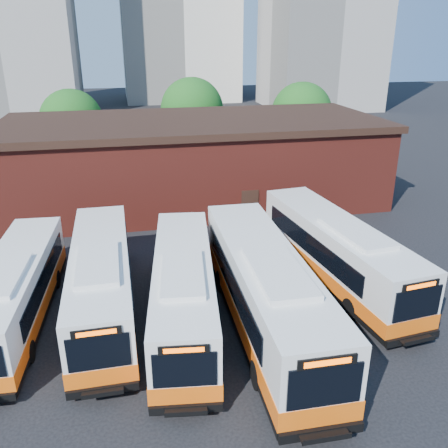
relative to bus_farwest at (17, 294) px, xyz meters
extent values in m
plane|color=black|center=(10.51, -4.23, -1.44)|extent=(220.00, 220.00, 0.00)
cube|color=white|center=(0.00, 0.03, 0.21)|extent=(3.02, 11.31, 2.66)
cube|color=#F6600F|center=(0.00, 0.03, -0.56)|extent=(3.07, 11.36, 0.65)
cube|color=black|center=(0.00, 0.03, -1.02)|extent=(3.06, 11.35, 0.23)
cube|color=black|center=(1.23, 0.34, 0.47)|extent=(0.55, 8.71, 0.98)
cube|color=white|center=(-0.08, -1.36, 1.63)|extent=(1.84, 4.00, 0.21)
cylinder|color=black|center=(0.89, -3.19, -0.98)|extent=(0.35, 0.95, 0.93)
cylinder|color=black|center=(-0.90, 3.07, -0.98)|extent=(0.35, 0.95, 0.93)
cylinder|color=black|center=(1.25, 2.95, -0.98)|extent=(0.35, 0.95, 0.93)
cube|color=white|center=(3.78, 0.03, 0.34)|extent=(2.73, 12.08, 2.86)
cube|color=#F6600F|center=(3.78, 0.03, -0.49)|extent=(2.78, 12.13, 0.70)
cube|color=black|center=(3.78, 0.03, -0.99)|extent=(2.77, 12.12, 0.25)
cube|color=black|center=(3.86, -6.02, 0.61)|extent=(2.18, 0.09, 1.35)
cube|color=black|center=(3.86, -6.03, 1.45)|extent=(1.71, 0.08, 0.32)
cube|color=#FF5905|center=(3.86, -6.06, 1.45)|extent=(1.35, 0.04, 0.18)
cube|color=black|center=(3.86, -6.08, -0.99)|extent=(2.56, 0.18, 0.32)
cube|color=black|center=(3.87, -6.31, -0.89)|extent=(1.46, 0.40, 0.06)
cube|color=black|center=(3.87, -6.49, -0.82)|extent=(1.46, 0.06, 0.18)
cube|color=black|center=(2.47, 0.42, 0.61)|extent=(0.18, 9.39, 1.05)
cube|color=black|center=(5.07, 0.45, 0.61)|extent=(0.18, 9.39, 1.05)
cube|color=white|center=(3.80, -1.47, 1.87)|extent=(1.80, 4.24, 0.22)
cylinder|color=black|center=(2.67, -3.39, -0.94)|extent=(0.34, 1.01, 1.00)
cylinder|color=black|center=(4.98, -3.36, -0.94)|extent=(0.34, 1.01, 1.00)
cylinder|color=black|center=(2.57, 3.23, -0.94)|extent=(0.34, 1.01, 1.00)
cylinder|color=black|center=(4.89, 3.26, -0.94)|extent=(0.34, 1.01, 1.00)
cube|color=white|center=(7.40, -1.60, 0.31)|extent=(3.96, 12.10, 2.82)
cube|color=#F6600F|center=(7.40, -1.60, -0.50)|extent=(4.01, 12.15, 0.69)
cube|color=black|center=(7.40, -1.60, -1.00)|extent=(4.00, 12.14, 0.25)
cube|color=black|center=(6.67, -7.53, 0.59)|extent=(2.14, 0.32, 1.34)
cube|color=black|center=(6.67, -7.54, 1.41)|extent=(1.68, 0.26, 0.32)
cube|color=#FF5905|center=(6.66, -7.57, 1.41)|extent=(1.33, 0.18, 0.18)
cube|color=black|center=(6.66, -7.58, -1.00)|extent=(2.52, 0.45, 0.32)
cube|color=black|center=(6.63, -7.81, -0.90)|extent=(1.47, 0.55, 0.06)
cube|color=black|center=(6.61, -7.99, -0.83)|extent=(1.43, 0.21, 0.18)
cube|color=black|center=(6.17, -1.05, 0.59)|extent=(1.18, 9.20, 1.04)
cube|color=black|center=(8.72, -1.37, 0.59)|extent=(1.18, 9.20, 1.04)
cube|color=white|center=(7.22, -3.08, 1.82)|extent=(2.21, 4.34, 0.22)
cylinder|color=black|center=(5.85, -4.80, -0.95)|extent=(0.44, 1.02, 0.99)
cylinder|color=black|center=(8.12, -5.08, -0.95)|extent=(0.44, 1.02, 0.99)
cylinder|color=black|center=(6.65, 1.68, -0.95)|extent=(0.44, 1.02, 0.99)
cylinder|color=black|center=(8.92, 1.40, -0.95)|extent=(0.44, 1.02, 0.99)
cube|color=white|center=(10.86, -2.77, 0.54)|extent=(3.06, 13.43, 3.18)
cube|color=#F6600F|center=(10.86, -2.77, -0.38)|extent=(3.12, 13.49, 0.78)
cube|color=black|center=(10.86, -2.77, -0.94)|extent=(3.11, 13.48, 0.28)
cube|color=black|center=(10.75, -9.50, 0.84)|extent=(2.42, 0.11, 1.51)
cube|color=black|center=(10.75, -9.51, 1.77)|extent=(1.90, 0.10, 0.36)
cube|color=#FF5905|center=(10.75, -9.55, 1.77)|extent=(1.51, 0.05, 0.20)
cube|color=black|center=(10.75, -9.57, -0.94)|extent=(2.85, 0.20, 0.36)
cube|color=black|center=(10.74, -9.82, -0.83)|extent=(1.62, 0.45, 0.07)
cube|color=black|center=(10.74, -10.02, -0.75)|extent=(1.62, 0.07, 0.20)
cube|color=black|center=(9.41, -2.30, 0.84)|extent=(0.22, 10.44, 1.17)
cube|color=black|center=(12.31, -2.35, 0.84)|extent=(0.22, 10.44, 1.17)
cube|color=white|center=(10.83, -4.45, 2.24)|extent=(2.01, 4.72, 0.25)
cylinder|color=black|center=(9.51, -6.54, -0.89)|extent=(0.38, 1.12, 1.12)
cylinder|color=black|center=(12.08, -6.59, -0.89)|extent=(0.38, 1.12, 1.12)
cylinder|color=black|center=(9.63, 0.82, -0.89)|extent=(0.38, 1.12, 1.12)
cylinder|color=black|center=(12.20, 0.78, -0.89)|extent=(0.38, 1.12, 1.12)
cube|color=white|center=(15.79, 0.68, 0.39)|extent=(4.05, 12.65, 2.95)
cube|color=#F6600F|center=(15.79, 0.68, -0.46)|extent=(4.11, 12.70, 0.72)
cube|color=black|center=(15.79, 0.68, -0.98)|extent=(4.10, 12.69, 0.26)
cube|color=black|center=(16.50, -5.53, 0.68)|extent=(2.24, 0.32, 1.40)
cube|color=black|center=(16.50, -5.54, 1.54)|extent=(1.76, 0.26, 0.33)
cube|color=#FF5905|center=(16.51, -5.57, 1.54)|extent=(1.39, 0.18, 0.19)
cube|color=black|center=(16.51, -5.59, -0.98)|extent=(2.64, 0.45, 0.33)
cube|color=black|center=(16.54, -5.83, -0.87)|extent=(1.54, 0.56, 0.06)
cube|color=black|center=(16.56, -6.01, -0.80)|extent=(1.50, 0.21, 0.19)
cube|color=black|center=(14.40, 0.93, 0.68)|extent=(1.16, 9.63, 1.09)
cube|color=black|center=(17.08, 1.24, 0.68)|extent=(1.16, 9.63, 1.09)
cube|color=white|center=(15.96, -0.87, 1.97)|extent=(2.28, 4.53, 0.23)
cylinder|color=black|center=(15.00, -2.96, -0.93)|extent=(0.45, 1.07, 1.04)
cylinder|color=black|center=(17.38, -2.68, -0.93)|extent=(0.45, 1.07, 1.04)
cylinder|color=black|center=(14.22, 3.83, -0.93)|extent=(0.45, 1.07, 1.04)
cylinder|color=black|center=(16.59, 4.10, -0.93)|extent=(0.45, 1.07, 1.04)
imported|color=black|center=(11.13, -5.59, -0.48)|extent=(0.50, 0.73, 1.93)
cube|color=maroon|center=(10.51, 15.77, 1.56)|extent=(28.00, 12.00, 6.00)
cube|color=black|center=(10.51, 15.77, 4.71)|extent=(28.60, 12.60, 0.50)
cube|color=black|center=(13.51, 9.74, -0.24)|extent=(1.20, 0.08, 2.40)
cylinder|color=#382314|center=(0.51, 27.77, -0.09)|extent=(0.36, 0.36, 2.70)
sphere|color=#1C5B19|center=(0.51, 27.77, 3.21)|extent=(6.00, 6.00, 6.00)
cylinder|color=#382314|center=(12.51, 29.77, 0.03)|extent=(0.36, 0.36, 2.95)
sphere|color=#1C5B19|center=(12.51, 29.77, 3.64)|extent=(6.56, 6.56, 6.56)
cylinder|color=#382314|center=(23.51, 26.77, -0.04)|extent=(0.36, 0.36, 2.81)
sphere|color=#1C5B19|center=(23.51, 26.77, 3.39)|extent=(6.24, 6.24, 6.24)
camera|label=1|loc=(5.30, -20.24, 10.87)|focal=38.00mm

